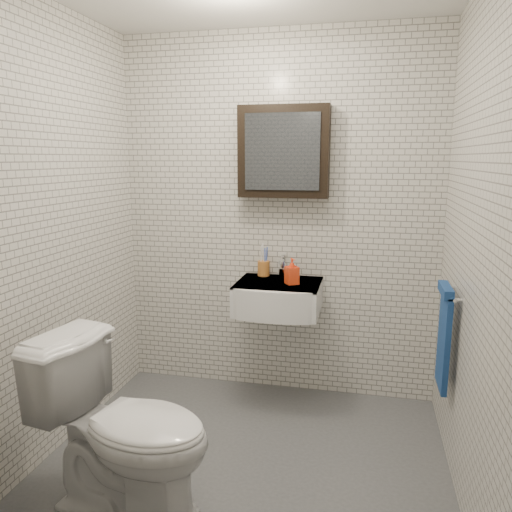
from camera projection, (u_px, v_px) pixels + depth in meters
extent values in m
cube|color=#4C4F54|center=(244.00, 464.00, 2.74)|extent=(2.20, 2.00, 0.01)
cube|color=silver|center=(278.00, 218.00, 3.46)|extent=(2.20, 0.02, 2.50)
cube|color=silver|center=(163.00, 293.00, 1.54)|extent=(2.20, 0.02, 2.50)
cube|color=silver|center=(48.00, 234.00, 2.74)|extent=(0.02, 2.00, 2.50)
cube|color=silver|center=(477.00, 250.00, 2.27)|extent=(0.02, 2.00, 2.50)
cube|color=white|center=(278.00, 297.00, 3.33)|extent=(0.55, 0.45, 0.20)
cylinder|color=silver|center=(279.00, 283.00, 3.33)|extent=(0.31, 0.31, 0.02)
cylinder|color=silver|center=(279.00, 282.00, 3.33)|extent=(0.04, 0.04, 0.01)
cube|color=white|center=(279.00, 283.00, 3.31)|extent=(0.55, 0.45, 0.01)
cylinder|color=silver|center=(283.00, 272.00, 3.46)|extent=(0.06, 0.06, 0.06)
cylinder|color=silver|center=(283.00, 264.00, 3.45)|extent=(0.03, 0.03, 0.08)
cylinder|color=silver|center=(281.00, 261.00, 3.39)|extent=(0.02, 0.12, 0.02)
cube|color=silver|center=(284.00, 255.00, 3.47)|extent=(0.02, 0.09, 0.01)
cube|color=black|center=(284.00, 152.00, 3.29)|extent=(0.60, 0.14, 0.60)
cube|color=#3F444C|center=(282.00, 152.00, 3.22)|extent=(0.49, 0.01, 0.49)
cylinder|color=silver|center=(451.00, 293.00, 2.67)|extent=(0.02, 0.30, 0.02)
cylinder|color=silver|center=(451.00, 287.00, 2.79)|extent=(0.04, 0.02, 0.02)
cylinder|color=silver|center=(459.00, 300.00, 2.54)|extent=(0.04, 0.02, 0.02)
cube|color=navy|center=(444.00, 341.00, 2.72)|extent=(0.03, 0.26, 0.54)
cube|color=navy|center=(446.00, 290.00, 2.67)|extent=(0.05, 0.26, 0.05)
cylinder|color=#C07330|center=(264.00, 268.00, 3.49)|extent=(0.10, 0.10, 0.10)
cylinder|color=white|center=(261.00, 259.00, 3.47)|extent=(0.02, 0.03, 0.20)
cylinder|color=#4264D3|center=(265.00, 261.00, 3.47)|extent=(0.02, 0.02, 0.18)
cylinder|color=white|center=(263.00, 258.00, 3.49)|extent=(0.02, 0.04, 0.21)
cylinder|color=#4264D3|center=(266.00, 259.00, 3.48)|extent=(0.03, 0.04, 0.19)
imported|color=orange|center=(292.00, 271.00, 3.25)|extent=(0.11, 0.11, 0.17)
imported|color=white|center=(126.00, 429.00, 2.32)|extent=(0.90, 0.61, 0.85)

